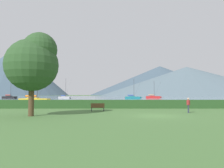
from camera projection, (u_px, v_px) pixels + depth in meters
The scene contains 14 objects.
ground_plane at pixel (157, 116), 20.13m from camera, with size 1000.00×1000.00×0.00m, color #477038.
harbor_water at pixel (119, 97), 156.97m from camera, with size 320.00×246.00×0.00m, color gray.
hedge_line at pixel (141, 104), 31.15m from camera, with size 80.00×1.20×1.22m, color #284C23.
sailboat_slip_0 at pixel (134, 97), 93.48m from camera, with size 7.72×2.57×8.82m.
sailboat_slip_1 at pixel (154, 97), 107.72m from camera, with size 8.34×3.61×8.76m.
sailboat_slip_2 at pixel (11, 97), 101.76m from camera, with size 7.94×3.61×9.63m.
sailboat_slip_3 at pixel (36, 100), 49.73m from camera, with size 7.85×2.85×8.64m.
sailboat_slip_6 at pixel (66, 97), 104.33m from camera, with size 6.85×3.18×9.73m.
park_bench_near_path at pixel (99, 107), 25.53m from camera, with size 1.64×0.58×0.95m.
person_seated_viewer at pixel (189, 104), 23.37m from camera, with size 0.36×0.56×1.65m.
park_tree at pixel (35, 62), 20.18m from camera, with size 4.91×4.91×7.84m.
distant_hill_west_ridge at pixel (161, 81), 430.96m from camera, with size 282.15×282.15×58.63m, color #425666.
distant_hill_central_peak at pixel (188, 81), 327.54m from camera, with size 262.84×262.84×44.12m, color slate.
distant_hill_east_ridge at pixel (15, 72), 377.43m from camera, with size 190.48×190.48×81.88m, color #425666.
Camera 1 is at (-4.13, -20.27, 2.02)m, focal length 34.47 mm.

